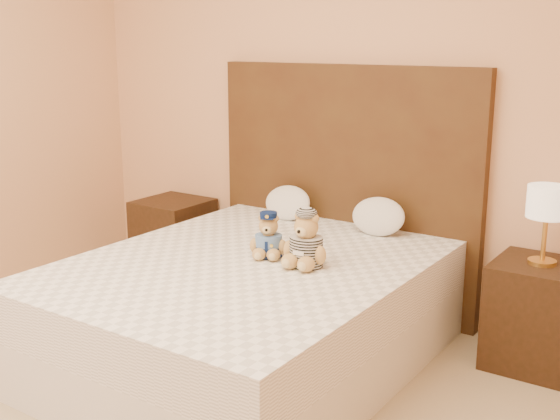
# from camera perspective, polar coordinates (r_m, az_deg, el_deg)

# --- Properties ---
(bed) EXTENTS (1.60, 2.00, 0.55)m
(bed) POSITION_cam_1_polar(r_m,az_deg,el_deg) (3.67, -2.63, -8.26)
(bed) COLOR white
(bed) RESTS_ON ground
(headboard) EXTENTS (1.75, 0.08, 1.50)m
(headboard) POSITION_cam_1_polar(r_m,az_deg,el_deg) (4.34, 5.30, 1.77)
(headboard) COLOR #462E15
(headboard) RESTS_ON ground
(nightstand_left) EXTENTS (0.45, 0.45, 0.55)m
(nightstand_left) POSITION_cam_1_polar(r_m,az_deg,el_deg) (5.01, -8.62, -2.29)
(nightstand_left) COLOR #351D11
(nightstand_left) RESTS_ON ground
(nightstand_right) EXTENTS (0.45, 0.45, 0.55)m
(nightstand_right) POSITION_cam_1_polar(r_m,az_deg,el_deg) (3.86, 20.16, -8.00)
(nightstand_right) COLOR #351D11
(nightstand_right) RESTS_ON ground
(lamp) EXTENTS (0.20, 0.20, 0.40)m
(lamp) POSITION_cam_1_polar(r_m,az_deg,el_deg) (3.69, 20.90, 0.31)
(lamp) COLOR gold
(lamp) RESTS_ON nightstand_right
(teddy_police) EXTENTS (0.27, 0.26, 0.23)m
(teddy_police) POSITION_cam_1_polar(r_m,az_deg,el_deg) (3.61, -0.94, -2.03)
(teddy_police) COLOR #AE8843
(teddy_police) RESTS_ON bed
(teddy_prisoner) EXTENTS (0.26, 0.25, 0.28)m
(teddy_prisoner) POSITION_cam_1_polar(r_m,az_deg,el_deg) (3.46, 2.14, -2.38)
(teddy_prisoner) COLOR #AE8843
(teddy_prisoner) RESTS_ON bed
(pillow_left) EXTENTS (0.32, 0.21, 0.23)m
(pillow_left) POSITION_cam_1_polar(r_m,az_deg,el_deg) (4.37, 0.62, 0.72)
(pillow_left) COLOR white
(pillow_left) RESTS_ON bed
(pillow_right) EXTENTS (0.33, 0.21, 0.23)m
(pillow_right) POSITION_cam_1_polar(r_m,az_deg,el_deg) (4.06, 7.99, -0.37)
(pillow_right) COLOR white
(pillow_right) RESTS_ON bed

